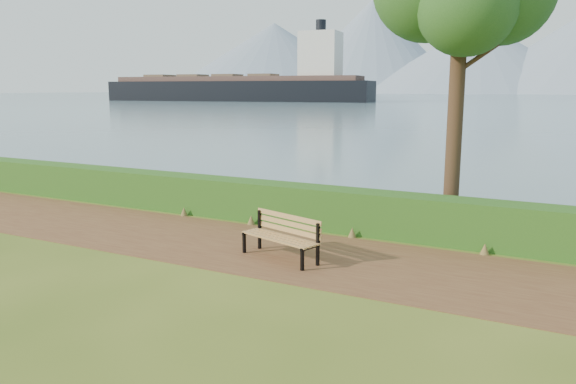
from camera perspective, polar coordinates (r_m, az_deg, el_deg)
The scene contains 7 objects.
ground at distance 11.88m, azimuth -4.35°, elevation -6.01°, with size 140.00×140.00×0.00m, color #435A19.
path at distance 12.12m, azimuth -3.60°, elevation -5.63°, with size 40.00×3.40×0.01m, color brown.
hedge at distance 13.96m, azimuth 1.25°, elevation -1.36°, with size 32.00×0.85×1.00m, color #1F4B15.
water at distance 269.75m, azimuth 26.58°, elevation 8.70°, with size 700.00×510.00×0.00m, color #435A6C.
mountains at distance 416.70m, azimuth 26.09°, elevation 12.81°, with size 585.00×190.00×70.00m.
bench at distance 11.22m, azimuth -0.53°, elevation -4.26°, with size 1.83×1.01×0.88m.
cargo_ship at distance 149.00m, azimuth -4.38°, elevation 10.43°, with size 72.68×20.85×21.80m.
Camera 1 is at (6.05, -9.66, 3.37)m, focal length 35.00 mm.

